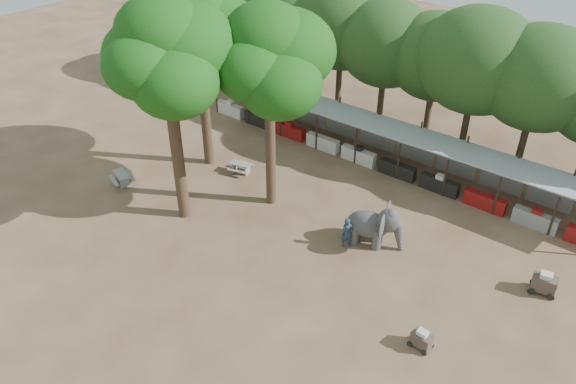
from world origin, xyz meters
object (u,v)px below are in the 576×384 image
Objects in this scene: elephant at (375,225)px; picnic_table_near at (122,177)px; yard_tree_left at (199,36)px; cart_front at (422,339)px; picnic_table_far at (241,166)px; yard_tree_center at (166,55)px; yard_tree_back at (269,58)px; cart_back at (544,283)px; handler at (347,233)px.

elephant is 1.82× the size of picnic_table_near.
yard_tree_left reaches higher than cart_front.
picnic_table_near reaches higher than picnic_table_far.
yard_tree_center reaches higher than picnic_table_far.
yard_tree_back is (3.00, 4.00, -0.67)m from yard_tree_center.
yard_tree_back reaches higher than yard_tree_left.
yard_tree_back is 6.50× the size of picnic_table_near.
yard_tree_back is 16.99m from cart_back.
yard_tree_back is at bearing 53.14° from yard_tree_center.
yard_tree_center reaches higher than cart_front.
picnic_table_near is at bearing -179.76° from elephant.
elephant is (12.78, -0.90, -7.02)m from yard_tree_left.
yard_tree_left reaches higher than handler.
picnic_table_near is at bearing -152.47° from yard_tree_back.
elephant reaches higher than picnic_table_near.
cart_front is at bearing 19.14° from picnic_table_near.
cart_front is 0.76× the size of cart_back.
cart_front is (15.28, -5.76, 0.02)m from picnic_table_far.
yard_tree_center is at bearing -59.04° from yard_tree_left.
cart_front is (11.90, -4.66, -8.08)m from yard_tree_back.
yard_tree_back is at bearing -31.96° from picnic_table_far.
yard_tree_left is 9.62m from picnic_table_near.
cart_back reaches higher than cart_front.
picnic_table_far is at bearing 162.02° from yard_tree_back.
cart_back is at bearing -4.20° from elephant.
picnic_table_far is (-0.38, 5.10, -8.77)m from yard_tree_center.
cart_back is at bearing 6.89° from yard_tree_back.
yard_tree_back is 8.85m from picnic_table_far.
yard_tree_center reaches higher than yard_tree_back.
yard_tree_back is at bearing 164.79° from elephant.
yard_tree_back is 10.01m from elephant.
yard_tree_left is at bearing 120.31° from handler.
yard_tree_center is (3.00, -5.00, 1.01)m from yard_tree_left.
elephant is 7.03m from cart_front.
picnic_table_far is at bearing 171.08° from cart_back.
cart_front is at bearing -125.99° from cart_back.
picnic_table_near is (-2.20, -5.27, -7.74)m from yard_tree_left.
yard_tree_left reaches higher than cart_back.
yard_tree_left is 0.97× the size of yard_tree_back.
elephant is at bearing 22.75° from yard_tree_center.
picnic_table_near is at bearing -112.63° from yard_tree_left.
yard_tree_center is at bearing -126.86° from yard_tree_back.
yard_tree_left is 8.19m from picnic_table_far.
picnic_table_near is 1.34× the size of cart_back.
yard_tree_center reaches higher than elephant.
picnic_table_far is at bearing 158.35° from elephant.
handler is 14.39m from picnic_table_near.
elephant is at bearing -179.28° from cart_back.
cart_back is at bearing -33.38° from handler.
picnic_table_far is (-9.18, 2.06, -0.42)m from handler.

